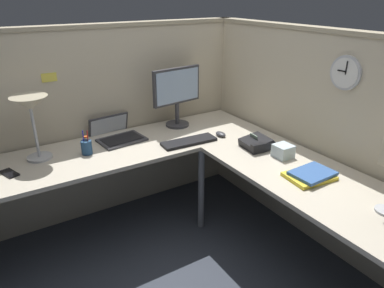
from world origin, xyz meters
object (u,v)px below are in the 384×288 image
Objects in this scene: keyboard at (189,141)px; desk_lamp_dome at (31,108)px; pen_cup at (87,147)px; office_phone at (256,144)px; laptop at (116,134)px; book_stack at (311,175)px; cell_phone at (9,173)px; wall_clock at (346,73)px; monitor at (177,93)px; computer_mouse at (221,134)px; tissue_box at (283,151)px.

desk_lamp_dome reaches higher than keyboard.
pen_cup reaches higher than office_phone.
laptop reaches higher than office_phone.
keyboard is at bearing 111.89° from book_stack.
cell_phone is 2.23m from wall_clock.
computer_mouse is (0.17, -0.40, -0.28)m from monitor.
cell_phone is (-1.52, 0.19, -0.01)m from computer_mouse.
book_stack is at bearing -91.97° from office_phone.
monitor is 0.49m from keyboard.
pen_cup is 1.53m from book_stack.
laptop is 0.69m from desk_lamp_dome.
laptop is 0.97× the size of keyboard.
tissue_box reaches higher than keyboard.
laptop reaches higher than keyboard.
monitor is at bearing 3.10° from desk_lamp_dome.
office_phone is at bearing -70.70° from monitor.
monitor is 0.81m from office_phone.
desk_lamp_dome is 0.45m from pen_cup.
pen_cup is 1.23m from office_phone.
book_stack is (1.07, -1.09, -0.03)m from pen_cup.
monitor reaches higher than desk_lamp_dome.
keyboard is 0.29m from computer_mouse.
pen_cup is at bearing 145.94° from wall_clock.
keyboard is at bearing -28.06° from cell_phone.
desk_lamp_dome is 3.71× the size of tissue_box.
wall_clock is at bearing -60.31° from computer_mouse.
keyboard is (0.43, -0.41, -0.01)m from laptop.
wall_clock reaches higher than cell_phone.
desk_lamp_dome reaches higher than book_stack.
tissue_box is at bearing -74.47° from office_phone.
monitor is at bearing -11.46° from cell_phone.
office_phone is at bearing -40.46° from keyboard.
cell_phone is 1.69m from office_phone.
office_phone is (1.61, -0.53, 0.03)m from cell_phone.
book_stack is 0.32m from tissue_box.
office_phone is 0.53m from book_stack.
laptop is (-0.55, 0.03, -0.27)m from monitor.
keyboard is at bearing -43.07° from laptop.
pen_cup is 0.80× the size of office_phone.
keyboard is at bearing -16.51° from pen_cup.
monitor reaches higher than tissue_box.
tissue_box is (0.86, -0.97, 0.02)m from laptop.
keyboard is at bearing 133.24° from wall_clock.
cell_phone is at bearing -145.88° from desk_lamp_dome.
laptop reaches higher than book_stack.
tissue_box is (0.14, -0.54, 0.03)m from computer_mouse.
laptop is 0.84m from cell_phone.
tissue_box is at bearing -33.99° from pen_cup.
laptop is at bearing 121.52° from book_stack.
pen_cup reaches higher than computer_mouse.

